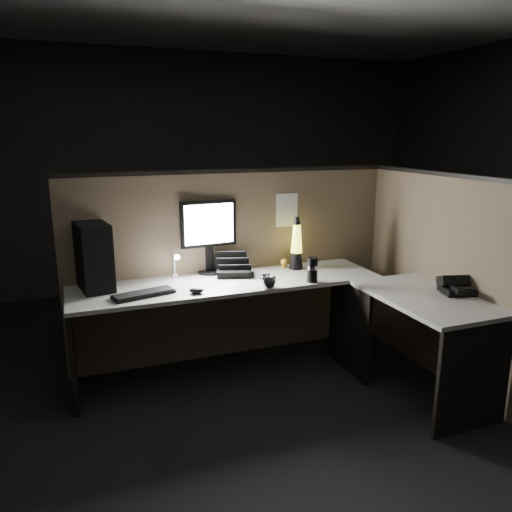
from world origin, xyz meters
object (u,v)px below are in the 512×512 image
object	(u,v)px
lava_lamp	(296,247)
keyboard	(144,294)
monitor	(209,230)
desk_phone	(457,286)
pc_tower	(92,255)

from	to	relation	value
lava_lamp	keyboard	bearing A→B (deg)	-168.18
monitor	desk_phone	world-z (taller)	monitor
pc_tower	desk_phone	distance (m)	2.55
pc_tower	lava_lamp	distance (m)	1.57
monitor	desk_phone	xyz separation A→B (m)	(1.45, -1.10, -0.29)
monitor	desk_phone	distance (m)	1.85
pc_tower	monitor	distance (m)	0.88
monitor	pc_tower	bearing A→B (deg)	-178.79
keyboard	pc_tower	bearing A→B (deg)	118.47
pc_tower	desk_phone	xyz separation A→B (m)	(2.33, -1.02, -0.19)
keyboard	desk_phone	world-z (taller)	desk_phone
pc_tower	lava_lamp	world-z (taller)	pc_tower
monitor	keyboard	distance (m)	0.78
pc_tower	monitor	bearing A→B (deg)	-4.25
keyboard	lava_lamp	bearing A→B (deg)	-2.63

